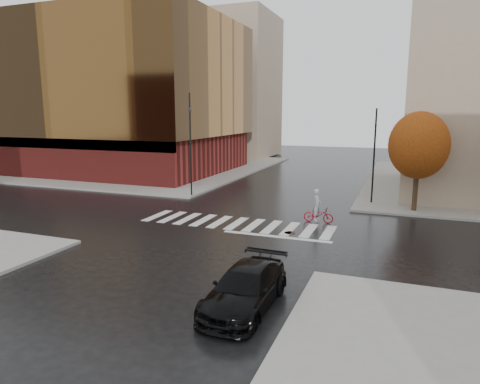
% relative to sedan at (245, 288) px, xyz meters
% --- Properties ---
extents(ground, '(120.00, 120.00, 0.00)m').
position_rel_sedan_xyz_m(ground, '(-4.36, 9.82, -0.70)').
color(ground, black).
rests_on(ground, ground).
extents(sidewalk_nw, '(30.00, 30.00, 0.15)m').
position_rel_sedan_xyz_m(sidewalk_nw, '(-25.36, 30.82, -0.63)').
color(sidewalk_nw, gray).
rests_on(sidewalk_nw, ground).
extents(crosswalk, '(12.00, 3.00, 0.01)m').
position_rel_sedan_xyz_m(crosswalk, '(-4.36, 10.32, -0.70)').
color(crosswalk, silver).
rests_on(crosswalk, ground).
extents(office_glass, '(27.00, 19.00, 16.00)m').
position_rel_sedan_xyz_m(office_glass, '(-26.36, 27.81, 7.58)').
color(office_glass, maroon).
rests_on(office_glass, sidewalk_nw).
extents(building_nw_far, '(14.00, 12.00, 20.00)m').
position_rel_sedan_xyz_m(building_nw_far, '(-20.36, 46.82, 9.45)').
color(building_nw_far, tan).
rests_on(building_nw_far, sidewalk_nw).
extents(tree_ne_a, '(3.80, 3.80, 6.50)m').
position_rel_sedan_xyz_m(tree_ne_a, '(5.64, 17.22, 3.75)').
color(tree_ne_a, black).
rests_on(tree_ne_a, sidewalk_ne).
extents(sedan, '(2.03, 4.86, 1.40)m').
position_rel_sedan_xyz_m(sedan, '(0.00, 0.00, 0.00)').
color(sedan, black).
rests_on(sedan, ground).
extents(cyclist, '(1.84, 0.73, 2.05)m').
position_rel_sedan_xyz_m(cyclist, '(0.14, 12.32, -0.00)').
color(cyclist, maroon).
rests_on(cyclist, ground).
extents(traffic_light_nw, '(0.23, 0.21, 7.87)m').
position_rel_sedan_xyz_m(traffic_light_nw, '(-10.66, 16.69, 4.00)').
color(traffic_light_nw, black).
rests_on(traffic_light_nw, sidewalk_nw).
extents(traffic_light_ne, '(0.16, 0.19, 6.70)m').
position_rel_sedan_xyz_m(traffic_light_ne, '(2.81, 18.82, 3.20)').
color(traffic_light_ne, black).
rests_on(traffic_light_ne, sidewalk_ne).
extents(fire_hydrant, '(0.25, 0.25, 0.69)m').
position_rel_sedan_xyz_m(fire_hydrant, '(-14.36, 19.82, -0.17)').
color(fire_hydrant, '#C0AD0B').
rests_on(fire_hydrant, sidewalk_nw).
extents(manhole, '(0.81, 0.81, 0.01)m').
position_rel_sedan_xyz_m(manhole, '(-0.84, 9.49, -0.70)').
color(manhole, '#402617').
rests_on(manhole, ground).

